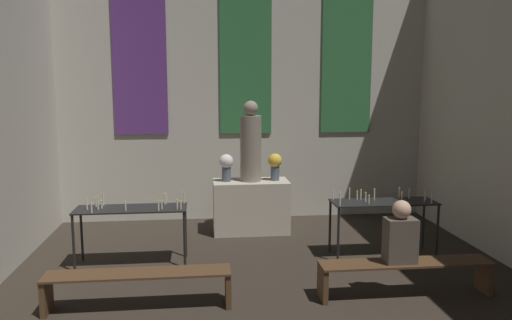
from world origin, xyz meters
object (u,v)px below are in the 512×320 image
object	(u,v)px
candle_rack_left	(131,214)
person_seated	(401,235)
candle_rack_right	(383,207)
pew_back_right	(405,270)
pew_back_left	(139,282)
flower_vase_left	(226,165)
altar	(251,206)
statue	(251,145)
flower_vase_right	(275,164)

from	to	relation	value
candle_rack_left	person_seated	world-z (taller)	person_seated
candle_rack_right	pew_back_right	xyz separation A→B (m)	(-0.26, -1.45, -0.41)
pew_back_left	person_seated	world-z (taller)	person_seated
flower_vase_left	candle_rack_right	distance (m)	2.68
candle_rack_right	pew_back_right	size ratio (longest dim) A/B	0.74
flower_vase_left	pew_back_left	bearing A→B (deg)	-111.59
candle_rack_left	person_seated	bearing A→B (deg)	-23.84
candle_rack_right	person_seated	world-z (taller)	person_seated
altar	pew_back_right	distance (m)	3.27
pew_back_right	statue	bearing A→B (deg)	118.38
altar	person_seated	xyz separation A→B (m)	(1.47, -2.87, 0.31)
flower_vase_right	person_seated	bearing A→B (deg)	-69.78
flower_vase_left	person_seated	size ratio (longest dim) A/B	0.62
candle_rack_left	pew_back_left	bearing A→B (deg)	-79.96
flower_vase_left	altar	bearing A→B (deg)	0.00
statue	pew_back_right	size ratio (longest dim) A/B	0.66
altar	candle_rack_right	size ratio (longest dim) A/B	0.84
statue	flower_vase_left	xyz separation A→B (m)	(-0.42, 0.00, -0.34)
candle_rack_right	pew_back_left	world-z (taller)	candle_rack_right
candle_rack_right	flower_vase_right	bearing A→B (deg)	134.48
candle_rack_right	pew_back_right	bearing A→B (deg)	-100.11
altar	flower_vase_left	xyz separation A→B (m)	(-0.42, 0.00, 0.72)
candle_rack_left	pew_back_right	xyz separation A→B (m)	(3.36, -1.45, -0.41)
statue	person_seated	distance (m)	3.32
flower_vase_right	pew_back_left	size ratio (longest dim) A/B	0.22
altar	pew_back_left	xyz separation A→B (m)	(-1.55, -2.87, -0.13)
candle_rack_right	pew_back_left	bearing A→B (deg)	-156.65
altar	candle_rack_left	bearing A→B (deg)	-141.81
pew_back_left	altar	bearing A→B (deg)	61.62
candle_rack_left	person_seated	size ratio (longest dim) A/B	2.05
flower_vase_left	candle_rack_left	world-z (taller)	flower_vase_left
altar	pew_back_left	distance (m)	3.27
candle_rack_right	pew_back_left	size ratio (longest dim) A/B	0.74
candle_rack_left	pew_back_right	bearing A→B (deg)	-23.34
statue	candle_rack_left	distance (m)	2.43
flower_vase_right	pew_back_right	world-z (taller)	flower_vase_right
flower_vase_left	pew_back_left	world-z (taller)	flower_vase_left
pew_back_left	person_seated	size ratio (longest dim) A/B	2.76
candle_rack_left	pew_back_left	size ratio (longest dim) A/B	0.74
candle_rack_left	statue	bearing A→B (deg)	38.19
flower_vase_left	pew_back_left	size ratio (longest dim) A/B	0.22
altar	candle_rack_left	size ratio (longest dim) A/B	0.84
altar	candle_rack_right	distance (m)	2.32
flower_vase_right	candle_rack_right	xyz separation A→B (m)	(1.40, -1.42, -0.44)
person_seated	pew_back_right	bearing A→B (deg)	0.00
flower_vase_right	pew_back_left	distance (m)	3.59
pew_back_left	pew_back_right	size ratio (longest dim) A/B	1.00
statue	person_seated	bearing A→B (deg)	-62.85
pew_back_left	person_seated	bearing A→B (deg)	-0.00
altar	pew_back_right	xyz separation A→B (m)	(1.55, -2.87, -0.13)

